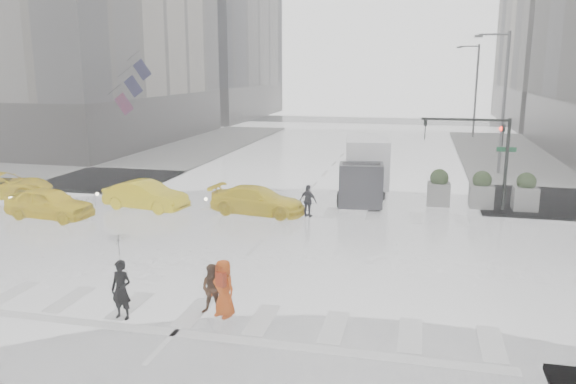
% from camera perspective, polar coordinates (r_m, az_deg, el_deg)
% --- Properties ---
extents(ground, '(120.00, 120.00, 0.00)m').
position_cam_1_polar(ground, '(21.73, -3.39, -5.69)').
color(ground, black).
rests_on(ground, ground).
extents(sidewalk_nw, '(35.00, 35.00, 0.15)m').
position_cam_1_polar(sidewalk_nw, '(45.65, -20.84, 3.23)').
color(sidewalk_nw, slate).
rests_on(sidewalk_nw, ground).
extents(road_markings, '(18.00, 48.00, 0.01)m').
position_cam_1_polar(road_markings, '(21.73, -3.39, -5.68)').
color(road_markings, silver).
rests_on(road_markings, ground).
extents(traffic_signal_pole, '(4.45, 0.42, 4.50)m').
position_cam_1_polar(traffic_signal_pole, '(28.16, 19.42, 4.52)').
color(traffic_signal_pole, black).
rests_on(traffic_signal_pole, ground).
extents(street_lamp_near, '(2.15, 0.22, 9.00)m').
position_cam_1_polar(street_lamp_near, '(38.12, 20.93, 8.94)').
color(street_lamp_near, '#59595B').
rests_on(street_lamp_near, ground).
extents(street_lamp_far, '(2.15, 0.22, 9.00)m').
position_cam_1_polar(street_lamp_far, '(57.99, 18.44, 10.06)').
color(street_lamp_far, '#59595B').
rests_on(street_lamp_far, ground).
extents(planter_west, '(1.10, 1.10, 1.80)m').
position_cam_1_polar(planter_west, '(28.57, 15.06, 0.36)').
color(planter_west, slate).
rests_on(planter_west, ground).
extents(planter_mid, '(1.10, 1.10, 1.80)m').
position_cam_1_polar(planter_mid, '(28.71, 19.05, 0.16)').
color(planter_mid, slate).
rests_on(planter_mid, ground).
extents(planter_east, '(1.10, 1.10, 1.80)m').
position_cam_1_polar(planter_east, '(28.99, 22.98, -0.04)').
color(planter_east, slate).
rests_on(planter_east, ground).
extents(flag_cluster, '(2.87, 3.06, 4.69)m').
position_cam_1_polar(flag_cluster, '(43.70, -15.78, 10.54)').
color(flag_cluster, '#59595B').
rests_on(flag_cluster, ground).
extents(pedestrian_black, '(1.05, 1.06, 2.43)m').
position_cam_1_polar(pedestrian_black, '(15.97, -16.75, -6.93)').
color(pedestrian_black, black).
rests_on(pedestrian_black, ground).
extents(pedestrian_brown, '(0.76, 0.62, 1.46)m').
position_cam_1_polar(pedestrian_brown, '(16.04, -7.62, -9.77)').
color(pedestrian_brown, '#462B19').
rests_on(pedestrian_brown, ground).
extents(pedestrian_orange, '(0.95, 0.83, 1.64)m').
position_cam_1_polar(pedestrian_orange, '(15.83, -6.57, -9.66)').
color(pedestrian_orange, '#BF430D').
rests_on(pedestrian_orange, ground).
extents(pedestrian_far_a, '(1.04, 0.85, 1.53)m').
position_cam_1_polar(pedestrian_far_a, '(25.95, 2.07, -0.91)').
color(pedestrian_far_a, black).
rests_on(pedestrian_far_a, ground).
extents(pedestrian_far_b, '(1.30, 1.12, 1.76)m').
position_cam_1_polar(pedestrian_far_b, '(28.20, 6.34, 0.34)').
color(pedestrian_far_b, black).
rests_on(pedestrian_far_b, ground).
extents(taxi_front, '(4.34, 2.11, 1.43)m').
position_cam_1_polar(taxi_front, '(27.92, -23.07, -1.07)').
color(taxi_front, yellow).
rests_on(taxi_front, ground).
extents(taxi_mid, '(4.42, 2.18, 1.39)m').
position_cam_1_polar(taxi_mid, '(28.18, -14.25, -0.36)').
color(taxi_mid, yellow).
rests_on(taxi_mid, ground).
extents(taxi_rear, '(4.18, 2.25, 1.32)m').
position_cam_1_polar(taxi_rear, '(26.49, -3.09, -0.88)').
color(taxi_rear, yellow).
rests_on(taxi_rear, ground).
extents(taxi_far, '(4.94, 3.61, 1.39)m').
position_cam_1_polar(taxi_far, '(33.22, -27.09, 0.56)').
color(taxi_far, yellow).
rests_on(taxi_far, ground).
extents(box_truck, '(2.21, 5.89, 3.13)m').
position_cam_1_polar(box_truck, '(29.83, 7.86, 2.52)').
color(box_truck, white).
rests_on(box_truck, ground).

